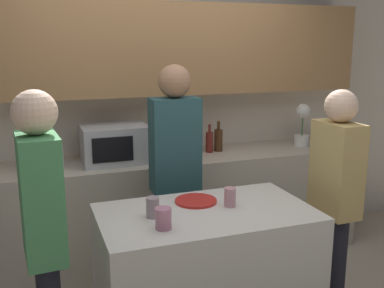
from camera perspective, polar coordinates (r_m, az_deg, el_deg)
back_wall at (r=3.93m, az=-5.29°, el=7.72°), size 6.40×0.40×2.70m
back_counter at (r=3.91m, az=-3.95°, el=-8.40°), size 3.60×0.62×0.93m
kitchen_island at (r=2.86m, az=1.78°, el=-17.04°), size 1.26×0.72×0.91m
microwave at (r=3.65m, az=-9.77°, el=0.01°), size 0.52×0.39×0.30m
toaster at (r=3.61m, az=-18.13°, el=-1.54°), size 0.26×0.16×0.18m
potted_plant at (r=4.29m, az=13.85°, el=2.37°), size 0.14×0.14×0.39m
bottle_0 at (r=3.92m, az=0.51°, el=0.33°), size 0.08×0.08×0.26m
bottle_1 at (r=3.94m, az=2.24°, el=0.31°), size 0.07×0.07×0.25m
bottle_2 at (r=3.99m, az=3.37°, el=0.55°), size 0.07×0.07×0.27m
plate_on_island at (r=2.80m, az=0.49°, el=-7.23°), size 0.26×0.26×0.01m
cup_0 at (r=2.72m, az=4.85°, el=-6.73°), size 0.07×0.07×0.12m
cup_1 at (r=2.56m, az=-5.01°, el=-8.02°), size 0.07×0.07×0.12m
cup_2 at (r=2.40m, az=-3.66°, el=-9.41°), size 0.09×0.09×0.12m
person_left at (r=3.09m, az=17.71°, el=-5.45°), size 0.21×0.34×1.59m
person_center at (r=2.41m, az=-18.38°, el=-9.55°), size 0.22×0.35×1.66m
person_right at (r=3.18m, az=-2.15°, el=-2.50°), size 0.34×0.23×1.73m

